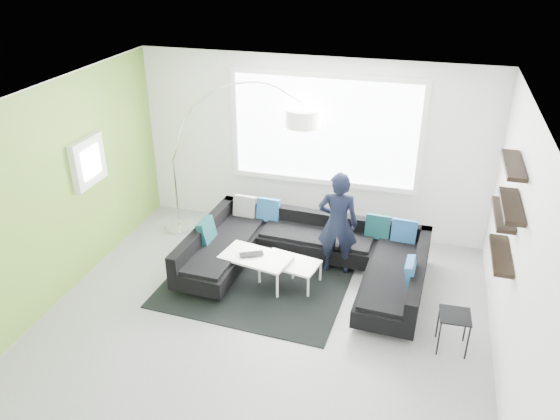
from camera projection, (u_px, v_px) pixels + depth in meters
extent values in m
plane|color=gray|center=(265.00, 317.00, 6.97)|extent=(5.50, 5.50, 0.00)
cube|color=white|center=(312.00, 147.00, 8.47)|extent=(5.50, 0.04, 2.80)
cube|color=white|center=(168.00, 368.00, 4.19)|extent=(5.50, 0.04, 2.80)
cube|color=white|center=(60.00, 193.00, 7.00)|extent=(0.04, 5.00, 2.80)
cube|color=white|center=(516.00, 254.00, 5.67)|extent=(0.04, 5.00, 2.80)
cube|color=white|center=(262.00, 102.00, 5.69)|extent=(5.50, 5.00, 0.04)
cube|color=#6B9E33|center=(60.00, 193.00, 7.00)|extent=(0.01, 5.00, 2.80)
cube|color=white|center=(325.00, 131.00, 8.25)|extent=(2.96, 0.06, 1.68)
cube|color=white|center=(89.00, 162.00, 7.40)|extent=(0.12, 0.66, 0.66)
cube|color=black|center=(507.00, 210.00, 5.90)|extent=(0.20, 1.24, 0.95)
cube|color=black|center=(305.00, 268.00, 7.67)|extent=(3.34, 2.16, 0.34)
cube|color=black|center=(305.00, 250.00, 7.54)|extent=(3.34, 2.16, 0.26)
cube|color=navy|center=(305.00, 246.00, 7.51)|extent=(2.90, 0.32, 0.36)
cube|color=black|center=(253.00, 287.00, 7.54)|extent=(2.57, 1.92, 0.01)
cube|color=white|center=(273.00, 269.00, 7.59)|extent=(1.33, 0.92, 0.40)
cube|color=black|center=(452.00, 331.00, 6.34)|extent=(0.37, 0.37, 0.48)
imported|color=black|center=(338.00, 224.00, 7.58)|extent=(0.64, 0.49, 1.54)
imported|color=black|center=(252.00, 256.00, 7.49)|extent=(0.50, 0.48, 0.03)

